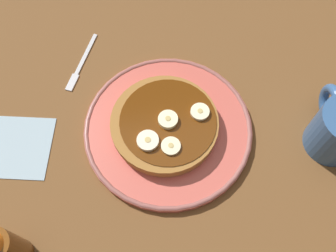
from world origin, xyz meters
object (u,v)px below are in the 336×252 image
(plate, at_px, (168,129))
(banana_slice_2, at_px, (169,146))
(napkin, at_px, (17,147))
(syrup_bottle, at_px, (3,249))
(banana_slice_3, at_px, (200,112))
(pancake_stack, at_px, (165,124))
(banana_slice_0, at_px, (168,121))
(fork, at_px, (81,65))
(banana_slice_1, at_px, (148,141))

(plate, height_order, banana_slice_2, banana_slice_2)
(napkin, distance_m, syrup_bottle, 0.18)
(plate, bearing_deg, syrup_bottle, 126.95)
(banana_slice_3, xyz_separation_m, syrup_bottle, (-0.19, 0.29, 0.02))
(pancake_stack, bearing_deg, syrup_bottle, 127.70)
(plate, distance_m, banana_slice_2, 0.05)
(pancake_stack, distance_m, banana_slice_0, 0.02)
(banana_slice_3, xyz_separation_m, napkin, (-0.01, 0.30, -0.04))
(pancake_stack, distance_m, banana_slice_3, 0.06)
(banana_slice_3, xyz_separation_m, fork, (0.14, 0.20, -0.04))
(syrup_bottle, bearing_deg, banana_slice_3, -57.07)
(fork, relative_size, syrup_bottle, 1.00)
(banana_slice_1, height_order, banana_slice_2, banana_slice_1)
(pancake_stack, xyz_separation_m, banana_slice_0, (-0.00, -0.00, 0.02))
(banana_slice_0, xyz_separation_m, fork, (0.15, 0.15, -0.04))
(plate, height_order, napkin, plate)
(plate, height_order, pancake_stack, pancake_stack)
(banana_slice_2, xyz_separation_m, syrup_bottle, (-0.13, 0.23, 0.02))
(banana_slice_0, relative_size, fork, 0.26)
(banana_slice_2, bearing_deg, napkin, 80.98)
(banana_slice_0, distance_m, fork, 0.21)
(banana_slice_0, height_order, banana_slice_1, same)
(banana_slice_1, xyz_separation_m, napkin, (0.03, 0.21, -0.04))
(pancake_stack, distance_m, banana_slice_1, 0.05)
(plate, relative_size, banana_slice_1, 8.07)
(banana_slice_0, xyz_separation_m, banana_slice_1, (-0.03, 0.03, -0.00))
(banana_slice_3, distance_m, fork, 0.24)
(plate, distance_m, banana_slice_1, 0.06)
(napkin, bearing_deg, banana_slice_1, -97.23)
(napkin, height_order, fork, fork)
(napkin, height_order, syrup_bottle, syrup_bottle)
(banana_slice_2, relative_size, banana_slice_3, 1.00)
(banana_slice_0, relative_size, banana_slice_3, 1.04)
(napkin, relative_size, syrup_bottle, 0.88)
(banana_slice_3, bearing_deg, fork, 55.25)
(banana_slice_0, relative_size, banana_slice_1, 0.92)
(banana_slice_2, height_order, banana_slice_3, banana_slice_3)
(banana_slice_1, bearing_deg, fork, 31.81)
(banana_slice_1, bearing_deg, plate, -46.29)
(fork, bearing_deg, banana_slice_3, -124.75)
(plate, distance_m, fork, 0.21)
(banana_slice_0, height_order, fork, banana_slice_0)
(pancake_stack, xyz_separation_m, banana_slice_1, (-0.03, 0.03, 0.02))
(plate, relative_size, pancake_stack, 1.55)
(banana_slice_3, height_order, fork, banana_slice_3)
(fork, bearing_deg, banana_slice_2, -143.21)
(banana_slice_2, relative_size, fork, 0.25)
(banana_slice_3, bearing_deg, banana_slice_2, 134.59)
(syrup_bottle, bearing_deg, fork, -15.44)
(plate, relative_size, banana_slice_0, 8.77)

